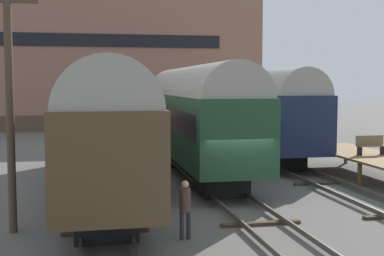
% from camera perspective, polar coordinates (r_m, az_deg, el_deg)
% --- Properties ---
extents(ground_plane, '(200.00, 200.00, 0.00)m').
position_cam_1_polar(ground_plane, '(20.12, 4.57, -8.11)').
color(ground_plane, '#56544F').
extents(track_left, '(2.60, 60.00, 0.26)m').
position_cam_1_polar(track_left, '(19.34, -9.59, -8.25)').
color(track_left, '#4C4742').
rests_on(track_left, ground).
extents(track_middle, '(2.60, 60.00, 0.26)m').
position_cam_1_polar(track_middle, '(20.08, 4.57, -7.71)').
color(track_middle, '#4C4742').
rests_on(track_middle, ground).
extents(track_right, '(2.60, 60.00, 0.26)m').
position_cam_1_polar(track_right, '(21.91, 17.00, -6.86)').
color(track_right, '#4C4742').
rests_on(track_right, ground).
extents(train_car_navy, '(2.92, 18.82, 5.28)m').
position_cam_1_polar(train_car_navy, '(34.34, 6.02, 2.30)').
color(train_car_navy, black).
rests_on(train_car_navy, ground).
extents(train_car_green, '(3.02, 15.56, 5.35)m').
position_cam_1_polar(train_car_green, '(26.52, 0.39, 1.65)').
color(train_car_green, black).
rests_on(train_car_green, ground).
extents(train_car_brown, '(2.97, 18.36, 5.21)m').
position_cam_1_polar(train_car_brown, '(21.87, -9.96, 0.74)').
color(train_car_brown, black).
rests_on(train_car_brown, ground).
extents(bench, '(1.40, 0.40, 0.91)m').
position_cam_1_polar(bench, '(26.52, 18.51, -1.67)').
color(bench, brown).
rests_on(bench, station_platform).
extents(person_worker, '(0.32, 0.32, 1.71)m').
position_cam_1_polar(person_worker, '(15.46, -0.74, -8.12)').
color(person_worker, '#282833').
rests_on(person_worker, ground).
extents(utility_pole, '(1.80, 0.24, 7.82)m').
position_cam_1_polar(utility_pole, '(16.67, -18.88, 3.13)').
color(utility_pole, '#473828').
rests_on(utility_pole, ground).
extents(warehouse_building, '(29.62, 12.55, 15.52)m').
position_cam_1_polar(warehouse_building, '(57.58, -8.81, 7.96)').
color(warehouse_building, brown).
rests_on(warehouse_building, ground).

